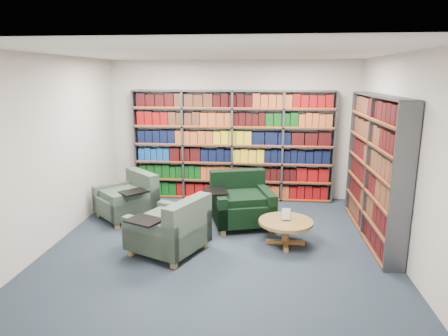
# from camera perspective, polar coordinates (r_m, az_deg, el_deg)

# --- Properties ---
(room_shell) EXTENTS (5.02, 5.02, 2.82)m
(room_shell) POSITION_cam_1_polar(r_m,az_deg,el_deg) (5.73, -0.59, 2.04)
(room_shell) COLOR black
(room_shell) RESTS_ON ground
(bookshelf_back) EXTENTS (4.00, 0.28, 2.20)m
(bookshelf_back) POSITION_cam_1_polar(r_m,az_deg,el_deg) (8.07, 1.21, 3.15)
(bookshelf_back) COLOR #47494F
(bookshelf_back) RESTS_ON ground
(bookshelf_right) EXTENTS (0.28, 2.50, 2.20)m
(bookshelf_right) POSITION_cam_1_polar(r_m,az_deg,el_deg) (6.58, 20.75, -0.05)
(bookshelf_right) COLOR #47494F
(bookshelf_right) RESTS_ON ground
(chair_teal_left) EXTENTS (1.24, 1.24, 0.80)m
(chair_teal_left) POSITION_cam_1_polar(r_m,az_deg,el_deg) (7.38, -13.23, -4.39)
(chair_teal_left) COLOR #0A2532
(chair_teal_left) RESTS_ON ground
(chair_green_right) EXTENTS (1.26, 1.19, 0.88)m
(chair_green_right) POSITION_cam_1_polar(r_m,az_deg,el_deg) (6.88, 2.36, -5.07)
(chair_green_right) COLOR black
(chair_green_right) RESTS_ON ground
(chair_teal_front) EXTENTS (1.21, 1.23, 0.83)m
(chair_teal_front) POSITION_cam_1_polar(r_m,az_deg,el_deg) (5.80, -7.29, -8.90)
(chair_teal_front) COLOR #0A2532
(chair_teal_front) RESTS_ON ground
(coffee_table) EXTENTS (0.81, 0.81, 0.57)m
(coffee_table) POSITION_cam_1_polar(r_m,az_deg,el_deg) (6.11, 8.80, -8.10)
(coffee_table) COLOR olive
(coffee_table) RESTS_ON ground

